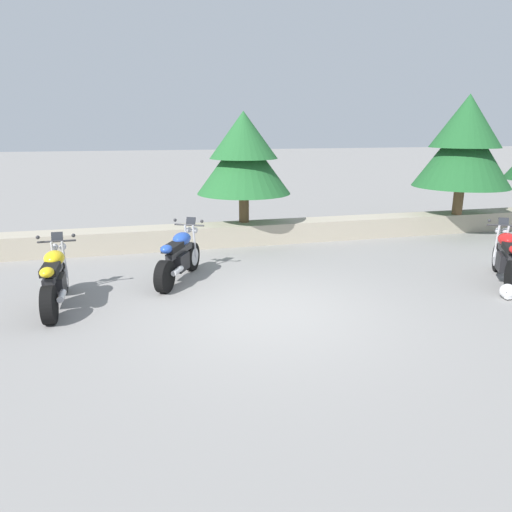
{
  "coord_description": "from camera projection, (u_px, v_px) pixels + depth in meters",
  "views": [
    {
      "loc": [
        -2.02,
        -7.08,
        3.03
      ],
      "look_at": [
        0.08,
        1.2,
        0.65
      ],
      "focal_mm": 32.46,
      "sensor_mm": 36.0,
      "label": 1
    }
  ],
  "objects": [
    {
      "name": "pine_tree_mid_left",
      "position": [
        465.0,
        143.0,
        13.13
      ],
      "size": [
        2.71,
        2.71,
        3.39
      ],
      "color": "brown",
      "rests_on": "stone_wall"
    },
    {
      "name": "ground_plane",
      "position": [
        269.0,
        311.0,
        7.9
      ],
      "size": [
        120.0,
        120.0,
        0.0
      ],
      "primitive_type": "plane",
      "color": "gray"
    },
    {
      "name": "motorcycle_yellow_near_left",
      "position": [
        55.0,
        280.0,
        7.98
      ],
      "size": [
        0.67,
        2.06,
        1.18
      ],
      "color": "black",
      "rests_on": "ground"
    },
    {
      "name": "pine_tree_far_left",
      "position": [
        244.0,
        155.0,
        12.09
      ],
      "size": [
        2.49,
        2.49,
        2.89
      ],
      "color": "brown",
      "rests_on": "stone_wall"
    },
    {
      "name": "motorcycle_red_far_right",
      "position": [
        506.0,
        258.0,
        9.34
      ],
      "size": [
        1.24,
        1.84,
        1.18
      ],
      "color": "black",
      "rests_on": "ground"
    },
    {
      "name": "stone_wall",
      "position": [
        220.0,
        235.0,
        12.31
      ],
      "size": [
        36.0,
        0.8,
        0.55
      ],
      "primitive_type": "cube",
      "color": "#A89E89",
      "rests_on": "ground"
    },
    {
      "name": "motorcycle_blue_centre",
      "position": [
        179.0,
        257.0,
        9.39
      ],
      "size": [
        1.15,
        1.9,
        1.18
      ],
      "color": "black",
      "rests_on": "ground"
    },
    {
      "name": "rider_helmet",
      "position": [
        508.0,
        292.0,
        8.44
      ],
      "size": [
        0.28,
        0.28,
        0.28
      ],
      "color": "silver",
      "rests_on": "ground"
    }
  ]
}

